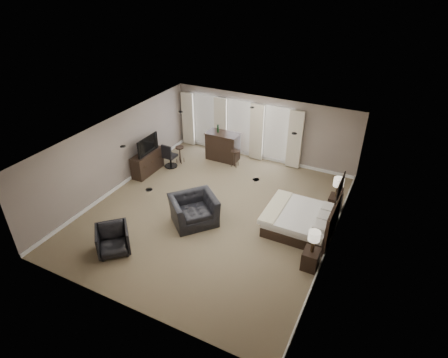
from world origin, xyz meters
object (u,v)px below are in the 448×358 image
at_px(bed, 296,211).
at_px(nightstand_far, 335,203).
at_px(dresser, 147,162).
at_px(desk_chair, 170,155).
at_px(nightstand_near, 311,259).
at_px(lamp_far, 338,188).
at_px(bar_counter, 223,146).
at_px(bar_stool_right, 235,159).
at_px(lamp_near, 313,242).
at_px(bar_stool_left, 180,155).
at_px(tv, 146,151).
at_px(armchair_near, 194,206).
at_px(armchair_far, 113,239).

relative_size(bed, nightstand_far, 3.62).
relative_size(dresser, desk_chair, 1.46).
distance_m(nightstand_near, nightstand_far, 2.90).
xyz_separation_m(bed, lamp_far, (0.89, 1.45, 0.25)).
bearing_deg(nightstand_far, bar_counter, 162.04).
height_order(lamp_far, bar_stool_right, lamp_far).
height_order(lamp_far, dresser, lamp_far).
distance_m(lamp_near, bar_stool_left, 7.15).
relative_size(nightstand_near, tv, 0.48).
height_order(bed, lamp_far, bed).
relative_size(tv, bar_stool_right, 1.68).
xyz_separation_m(bed, armchair_near, (-2.88, -1.11, -0.03)).
relative_size(nightstand_far, desk_chair, 0.54).
distance_m(nightstand_far, tv, 6.98).
relative_size(armchair_near, bar_stool_right, 1.98).
bearing_deg(tv, lamp_far, -84.44).
bearing_deg(nightstand_near, bar_stool_left, 151.10).
bearing_deg(armchair_near, dresser, 100.18).
bearing_deg(bar_counter, desk_chair, -136.08).
bearing_deg(lamp_far, bar_stool_left, 174.98).
bearing_deg(armchair_near, nightstand_far, -14.74).
bearing_deg(bar_stool_left, dresser, -118.82).
bearing_deg(tv, desk_chair, -34.36).
bearing_deg(dresser, bed, -7.33).
distance_m(lamp_far, bar_counter, 5.11).
distance_m(bed, lamp_far, 1.72).
relative_size(lamp_far, bar_stool_left, 0.97).
height_order(bed, desk_chair, bed).
height_order(tv, bar_counter, bar_counter).
distance_m(dresser, bar_stool_left, 1.40).
relative_size(bar_counter, bar_stool_left, 1.91).
xyz_separation_m(nightstand_far, bar_stool_right, (-4.16, 1.24, 0.07)).
xyz_separation_m(nightstand_far, armchair_far, (-5.07, -4.75, 0.17)).
height_order(nightstand_near, nightstand_far, nightstand_near).
bearing_deg(bar_stool_right, bed, -39.44).
bearing_deg(bar_counter, armchair_far, -91.88).
bearing_deg(lamp_far, lamp_near, -90.00).
relative_size(armchair_near, armchair_far, 1.53).
bearing_deg(lamp_far, bed, -121.54).
distance_m(lamp_near, armchair_near, 3.80).
height_order(nightstand_far, armchair_near, armchair_near).
height_order(armchair_far, desk_chair, desk_chair).
relative_size(lamp_near, armchair_near, 0.47).
relative_size(nightstand_far, dresser, 0.37).
bearing_deg(bar_stool_left, tv, -118.82).
relative_size(lamp_near, desk_chair, 0.64).
xyz_separation_m(nightstand_near, nightstand_far, (0.00, 2.90, -0.01)).
bearing_deg(bar_stool_left, armchair_far, -77.41).
bearing_deg(bed, lamp_near, -58.46).
xyz_separation_m(lamp_far, desk_chair, (-6.40, 0.09, -0.38)).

